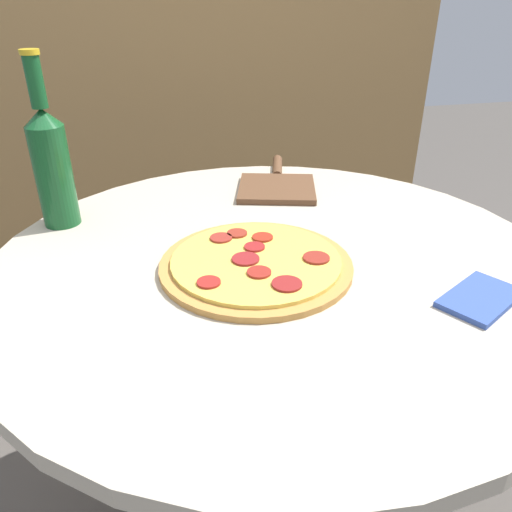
% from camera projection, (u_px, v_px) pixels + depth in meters
% --- Properties ---
extents(table, '(0.89, 0.89, 0.69)m').
position_uv_depth(table, '(273.00, 345.00, 0.87)').
color(table, '#B2A893').
rests_on(table, ground_plane).
extents(fence_panel, '(1.64, 0.04, 1.83)m').
position_uv_depth(fence_panel, '(190.00, 45.00, 1.52)').
color(fence_panel, olive).
rests_on(fence_panel, ground_plane).
extents(pizza, '(0.29, 0.29, 0.02)m').
position_uv_depth(pizza, '(256.00, 263.00, 0.75)').
color(pizza, '#B77F3D').
rests_on(pizza, table).
extents(beer_bottle, '(0.06, 0.06, 0.29)m').
position_uv_depth(beer_bottle, '(51.00, 163.00, 0.84)').
color(beer_bottle, '#144C23').
rests_on(beer_bottle, table).
extents(pizza_paddle, '(0.19, 0.29, 0.02)m').
position_uv_depth(pizza_paddle, '(277.00, 185.00, 1.05)').
color(pizza_paddle, brown).
rests_on(pizza_paddle, table).
extents(napkin, '(0.14, 0.12, 0.01)m').
position_uv_depth(napkin, '(481.00, 298.00, 0.67)').
color(napkin, '#334C99').
rests_on(napkin, table).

